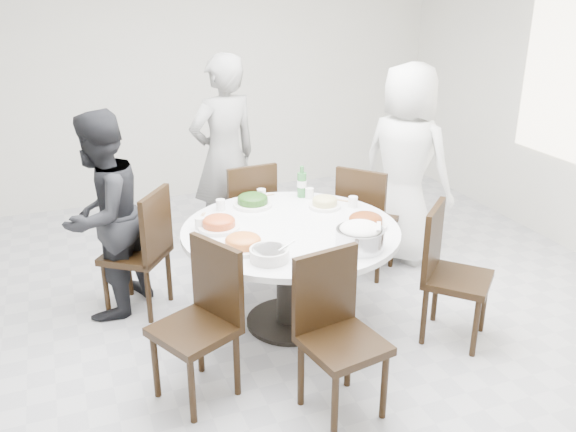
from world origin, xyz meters
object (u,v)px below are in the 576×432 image
object	(u,v)px
chair_n	(245,214)
chair_nw	(135,251)
chair_sw	(194,327)
soup_bowl	(269,254)
chair_se	(458,276)
rice_bowl	(360,239)
diner_left	(103,216)
dining_table	(291,277)
chair_s	(343,341)
beverage_bottle	(302,182)
diner_right	(406,165)
chair_ne	(367,219)
diner_middle	(224,157)

from	to	relation	value
chair_n	chair_nw	world-z (taller)	same
chair_sw	soup_bowl	bearing A→B (deg)	79.15
chair_se	rice_bowl	bearing A→B (deg)	127.22
chair_sw	diner_left	bearing A→B (deg)	170.25
dining_table	chair_se	bearing A→B (deg)	-30.57
dining_table	rice_bowl	bearing A→B (deg)	-58.55
chair_sw	diner_left	world-z (taller)	diner_left
diner_left	chair_n	bearing A→B (deg)	148.28
chair_s	beverage_bottle	size ratio (longest dim) A/B	3.82
chair_nw	chair_se	xyz separation A→B (m)	(1.98, -1.20, 0.00)
chair_nw	diner_left	size ratio (longest dim) A/B	0.62
chair_sw	chair_n	bearing A→B (deg)	126.91
rice_bowl	diner_right	bearing A→B (deg)	48.26
soup_bowl	dining_table	bearing A→B (deg)	54.20
chair_ne	chair_n	distance (m)	1.03
chair_ne	diner_middle	world-z (taller)	diner_middle
diner_middle	diner_right	bearing A→B (deg)	138.54
chair_n	diner_middle	bearing A→B (deg)	-83.04
chair_ne	chair_se	size ratio (longest dim) A/B	1.00
chair_n	chair_s	world-z (taller)	same
soup_bowl	chair_n	bearing A→B (deg)	78.72
dining_table	diner_right	xyz separation A→B (m)	(1.33, 0.70, 0.49)
chair_s	soup_bowl	xyz separation A→B (m)	(-0.23, 0.58, 0.31)
chair_n	soup_bowl	size ratio (longest dim) A/B	3.92
dining_table	chair_ne	distance (m)	1.07
diner_right	soup_bowl	world-z (taller)	diner_right
chair_sw	diner_middle	distance (m)	2.12
chair_se	diner_left	xyz separation A→B (m)	(-2.17, 1.25, 0.29)
chair_nw	diner_left	bearing A→B (deg)	-68.64
chair_se	rice_bowl	world-z (taller)	chair_se
diner_right	beverage_bottle	world-z (taller)	diner_right
chair_s	diner_right	distance (m)	2.23
chair_sw	chair_s	distance (m)	0.87
diner_middle	chair_s	bearing A→B (deg)	74.55
diner_middle	rice_bowl	distance (m)	1.88
chair_n	chair_nw	bearing A→B (deg)	19.23
beverage_bottle	chair_sw	bearing A→B (deg)	-135.31
diner_right	rice_bowl	size ratio (longest dim) A/B	5.60
diner_right	soup_bowl	distance (m)	1.97
chair_nw	chair_sw	distance (m)	1.19
diner_middle	chair_n	bearing A→B (deg)	85.53
chair_sw	chair_se	world-z (taller)	same
chair_sw	diner_middle	size ratio (longest dim) A/B	0.53
chair_se	diner_left	size ratio (longest dim) A/B	0.62
diner_left	rice_bowl	bearing A→B (deg)	93.10
chair_nw	soup_bowl	bearing A→B (deg)	69.39
chair_n	chair_nw	size ratio (longest dim) A/B	1.00
diner_right	beverage_bottle	size ratio (longest dim) A/B	6.92
chair_n	diner_left	bearing A→B (deg)	13.48
chair_n	diner_right	distance (m)	1.43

